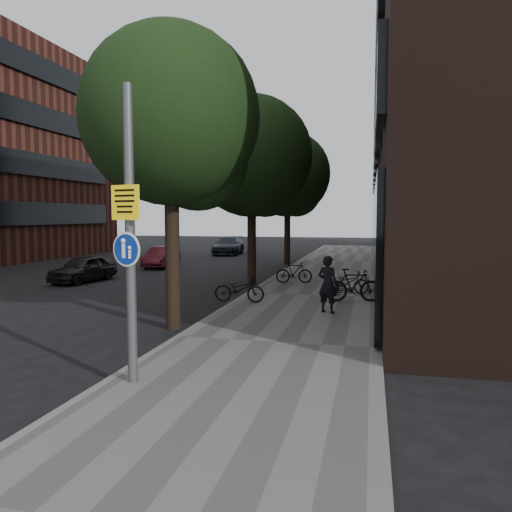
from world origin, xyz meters
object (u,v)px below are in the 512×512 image
(signpost, at_px, (130,234))
(pedestrian, at_px, (328,284))
(parked_bike_facade_near, at_px, (346,282))
(parked_car_near, at_px, (83,269))

(signpost, height_order, pedestrian, signpost)
(signpost, bearing_deg, parked_bike_facade_near, 88.47)
(pedestrian, bearing_deg, parked_car_near, -3.57)
(parked_car_near, bearing_deg, pedestrian, -17.92)
(signpost, xyz_separation_m, pedestrian, (2.63, 6.66, -1.62))
(parked_bike_facade_near, height_order, parked_car_near, parked_car_near)
(pedestrian, height_order, parked_car_near, pedestrian)
(pedestrian, xyz_separation_m, parked_bike_facade_near, (0.36, 3.54, -0.40))
(signpost, bearing_deg, pedestrian, 83.26)
(pedestrian, xyz_separation_m, parked_car_near, (-10.94, 5.16, -0.35))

